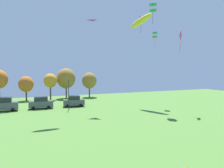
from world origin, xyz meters
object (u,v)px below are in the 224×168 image
Objects in this scene: kite_flying_5 at (153,7)px; treeline_tree_4 at (50,81)px; treeline_tree_5 at (66,78)px; kite_flying_9 at (180,36)px; parked_car_second_from_left at (4,105)px; kite_flying_2 at (141,21)px; parked_car_third_from_left at (41,103)px; treeline_tree_6 at (89,81)px; parked_car_rightmost_in_row at (74,101)px; light_post_0 at (69,93)px; kite_flying_1 at (155,35)px; treeline_tree_3 at (26,84)px; kite_flying_10 at (93,24)px.

kite_flying_5 reaches higher than treeline_tree_4.
treeline_tree_5 is (-13.11, 20.56, -14.01)m from kite_flying_5.
kite_flying_9 reaches higher than parked_car_second_from_left.
kite_flying_2 is 0.85× the size of treeline_tree_4.
treeline_tree_6 is (13.22, 12.65, 3.40)m from parked_car_third_from_left.
parked_car_rightmost_in_row is (12.64, 0.04, -0.14)m from parked_car_second_from_left.
kite_flying_2 is at bearing 0.49° from light_post_0.
treeline_tree_6 reaches higher than light_post_0.
treeline_tree_6 is at bearing 46.83° from parked_car_third_from_left.
kite_flying_1 is 32.57m from parked_car_second_from_left.
treeline_tree_3 is (3.48, 12.24, 2.76)m from parked_car_second_from_left.
kite_flying_5 reaches higher than kite_flying_1.
treeline_tree_5 is (4.13, 1.39, 0.46)m from treeline_tree_4.
kite_flying_1 is at bearing -29.44° from kite_flying_2.
treeline_tree_4 is at bearing 51.58° from parked_car_second_from_left.
parked_car_rightmost_in_row is at bearing 135.81° from kite_flying_10.
kite_flying_5 reaches higher than kite_flying_2.
kite_flying_10 is 0.42× the size of parked_car_second_from_left.
kite_flying_9 is at bearing -55.49° from treeline_tree_5.
parked_car_second_from_left is 6.32m from parked_car_third_from_left.
parked_car_second_from_left is 12.64m from parked_car_rightmost_in_row.
light_post_0 is 0.84× the size of treeline_tree_4.
kite_flying_1 reaches higher than treeline_tree_6.
treeline_tree_6 reaches higher than treeline_tree_3.
parked_car_third_from_left is at bearing 169.76° from kite_flying_1.
kite_flying_10 is 0.35× the size of light_post_0.
kite_flying_1 is at bearing -4.14° from light_post_0.
kite_flying_5 reaches higher than treeline_tree_6.
treeline_tree_4 is 4.38m from treeline_tree_5.
parked_car_second_from_left is at bearing -128.19° from treeline_tree_4.
kite_flying_10 is 0.33× the size of treeline_tree_3.
treeline_tree_6 is (6.31, -0.13, -0.68)m from treeline_tree_5.
kite_flying_2 is 1.36× the size of kite_flying_5.
kite_flying_1 is 4.20m from kite_flying_2.
treeline_tree_3 is (-22.85, 19.85, -15.24)m from kite_flying_5.
kite_flying_10 is (-10.84, -0.58, -1.76)m from kite_flying_2.
kite_flying_1 is at bearing -37.59° from treeline_tree_4.
treeline_tree_5 reaches higher than parked_car_second_from_left.
parked_car_second_from_left is at bearing 166.52° from light_post_0.
parked_car_third_from_left is 12.27m from treeline_tree_4.
kite_flying_5 is at bearing -18.01° from light_post_0.
kite_flying_5 reaches higher than parked_car_third_from_left.
parked_car_third_from_left is 12.72m from treeline_tree_3.
treeline_tree_5 is at bearing 82.40° from light_post_0.
kite_flying_5 is 28.13m from treeline_tree_5.
kite_flying_5 is 0.61× the size of treeline_tree_6.
parked_car_third_from_left is 0.67× the size of treeline_tree_6.
light_post_0 is 0.93× the size of treeline_tree_3.
kite_flying_10 is 19.62m from treeline_tree_5.
kite_flying_2 is at bearing -5.65° from parked_car_second_from_left.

